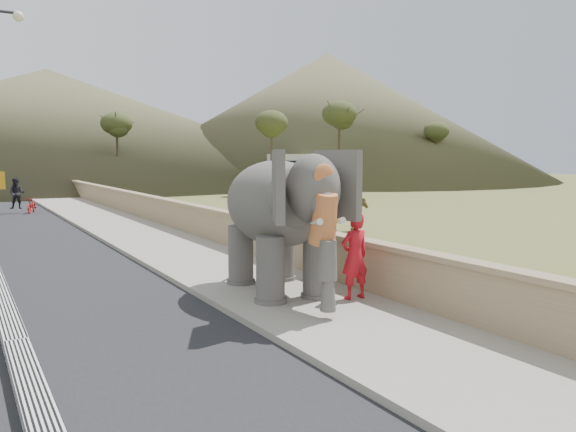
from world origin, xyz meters
name	(u,v)px	position (x,y,z in m)	size (l,w,h in m)	color
ground	(313,313)	(0.00, 0.00, 0.00)	(160.00, 160.00, 0.00)	olive
walkway	(152,240)	(0.00, 10.00, 0.07)	(3.00, 120.00, 0.15)	#9E9687
parapet	(198,223)	(1.65, 10.00, 0.55)	(0.30, 120.00, 1.10)	tan
cow	(346,215)	(7.25, 8.76, 0.67)	(0.72, 1.58, 1.33)	brown
distant_car	(233,181)	(15.14, 35.97, 0.72)	(1.70, 4.23, 1.44)	silver
bus_white	(326,171)	(23.43, 33.69, 1.55)	(2.50, 11.00, 3.10)	silver
bus_orange	(390,170)	(30.83, 33.49, 1.55)	(2.50, 11.00, 3.10)	gold
hill_right	(326,117)	(36.00, 52.00, 8.00)	(56.00, 56.00, 16.00)	brown
hill_far	(49,124)	(5.00, 70.00, 7.00)	(80.00, 80.00, 14.00)	brown
elephant_and_man	(278,223)	(0.02, 1.35, 1.56)	(2.48, 4.13, 2.84)	#615D58
motorcyclist	(24,199)	(-2.71, 22.73, 0.74)	(1.62, 1.65, 1.84)	#9C0E10
trees	(67,138)	(0.45, 28.81, 4.06)	(48.84, 41.53, 9.84)	#473828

